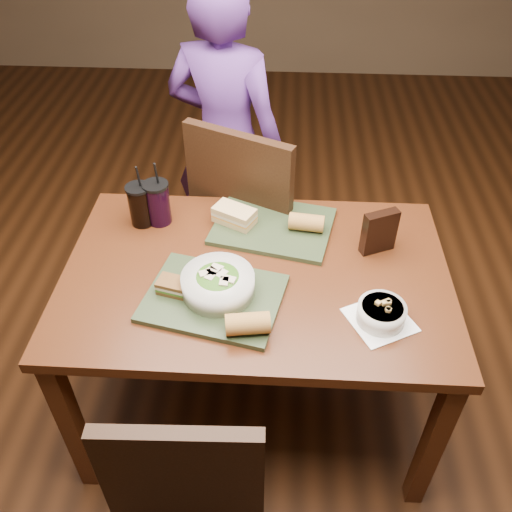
# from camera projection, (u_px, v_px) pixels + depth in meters

# --- Properties ---
(ground) EXTENTS (6.00, 6.00, 0.00)m
(ground) POSITION_uv_depth(u_px,v_px,m) (256.00, 400.00, 2.32)
(ground) COLOR #381C0B
(ground) RESTS_ON ground
(dining_table) EXTENTS (1.30, 0.85, 0.75)m
(dining_table) POSITION_uv_depth(u_px,v_px,m) (256.00, 291.00, 1.88)
(dining_table) COLOR #47200E
(dining_table) RESTS_ON ground
(chair_far) EXTENTS (0.60, 0.62, 1.04)m
(chair_far) POSITION_uv_depth(u_px,v_px,m) (242.00, 218.00, 2.33)
(chair_far) COLOR black
(chair_far) RESTS_ON ground
(diner) EXTENTS (0.63, 0.51, 1.50)m
(diner) POSITION_uv_depth(u_px,v_px,m) (226.00, 143.00, 2.47)
(diner) COLOR #522A74
(diner) RESTS_ON ground
(tray_near) EXTENTS (0.48, 0.40, 0.02)m
(tray_near) POSITION_uv_depth(u_px,v_px,m) (214.00, 298.00, 1.71)
(tray_near) COLOR #2A361E
(tray_near) RESTS_ON dining_table
(tray_far) EXTENTS (0.48, 0.40, 0.02)m
(tray_far) POSITION_uv_depth(u_px,v_px,m) (273.00, 226.00, 1.99)
(tray_far) COLOR #2A361E
(tray_far) RESTS_ON dining_table
(salad_bowl) EXTENTS (0.23, 0.23, 0.08)m
(salad_bowl) POSITION_uv_depth(u_px,v_px,m) (218.00, 283.00, 1.70)
(salad_bowl) COLOR silver
(salad_bowl) RESTS_ON tray_near
(soup_bowl) EXTENTS (0.24, 0.24, 0.07)m
(soup_bowl) POSITION_uv_depth(u_px,v_px,m) (381.00, 313.00, 1.63)
(soup_bowl) COLOR white
(soup_bowl) RESTS_ON dining_table
(sandwich_near) EXTENTS (0.11, 0.09, 0.04)m
(sandwich_near) POSITION_uv_depth(u_px,v_px,m) (173.00, 286.00, 1.71)
(sandwich_near) COLOR #593819
(sandwich_near) RESTS_ON tray_near
(sandwich_far) EXTENTS (0.17, 0.14, 0.06)m
(sandwich_far) POSITION_uv_depth(u_px,v_px,m) (234.00, 215.00, 1.98)
(sandwich_far) COLOR tan
(sandwich_far) RESTS_ON tray_far
(baguette_near) EXTENTS (0.14, 0.08, 0.07)m
(baguette_near) POSITION_uv_depth(u_px,v_px,m) (248.00, 324.00, 1.58)
(baguette_near) COLOR #AD7533
(baguette_near) RESTS_ON tray_near
(baguette_far) EXTENTS (0.13, 0.08, 0.06)m
(baguette_far) POSITION_uv_depth(u_px,v_px,m) (306.00, 222.00, 1.94)
(baguette_far) COLOR #AD7533
(baguette_far) RESTS_ON tray_far
(cup_cola) EXTENTS (0.09, 0.09, 0.25)m
(cup_cola) POSITION_uv_depth(u_px,v_px,m) (140.00, 205.00, 1.97)
(cup_cola) COLOR black
(cup_cola) RESTS_ON dining_table
(cup_berry) EXTENTS (0.09, 0.09, 0.26)m
(cup_berry) POSITION_uv_depth(u_px,v_px,m) (158.00, 203.00, 1.98)
(cup_berry) COLOR black
(cup_berry) RESTS_ON dining_table
(chip_bag) EXTENTS (0.13, 0.08, 0.16)m
(chip_bag) POSITION_uv_depth(u_px,v_px,m) (379.00, 232.00, 1.85)
(chip_bag) COLOR black
(chip_bag) RESTS_ON dining_table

